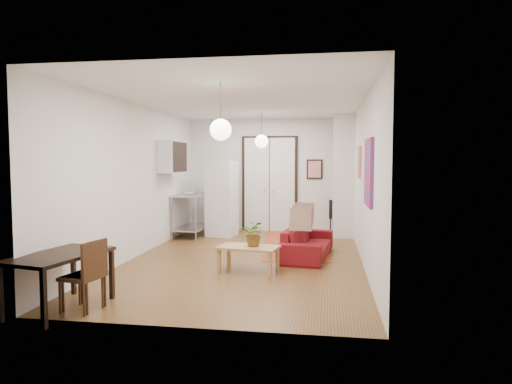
# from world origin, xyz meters

# --- Properties ---
(floor) EXTENTS (7.00, 7.00, 0.00)m
(floor) POSITION_xyz_m (0.00, 0.00, 0.00)
(floor) COLOR brown
(floor) RESTS_ON ground
(ceiling) EXTENTS (4.20, 7.00, 0.02)m
(ceiling) POSITION_xyz_m (0.00, 0.00, 2.90)
(ceiling) COLOR white
(ceiling) RESTS_ON wall_back
(wall_back) EXTENTS (4.20, 0.02, 2.90)m
(wall_back) POSITION_xyz_m (0.00, 3.50, 1.45)
(wall_back) COLOR white
(wall_back) RESTS_ON floor
(wall_front) EXTENTS (4.20, 0.02, 2.90)m
(wall_front) POSITION_xyz_m (0.00, -3.50, 1.45)
(wall_front) COLOR white
(wall_front) RESTS_ON floor
(wall_left) EXTENTS (0.02, 7.00, 2.90)m
(wall_left) POSITION_xyz_m (-2.10, 0.00, 1.45)
(wall_left) COLOR white
(wall_left) RESTS_ON floor
(wall_right) EXTENTS (0.02, 7.00, 2.90)m
(wall_right) POSITION_xyz_m (2.10, 0.00, 1.45)
(wall_right) COLOR white
(wall_right) RESTS_ON floor
(double_doors) EXTENTS (1.44, 0.06, 2.50)m
(double_doors) POSITION_xyz_m (0.00, 3.46, 1.20)
(double_doors) COLOR white
(double_doors) RESTS_ON wall_back
(stub_partition) EXTENTS (0.50, 0.10, 2.90)m
(stub_partition) POSITION_xyz_m (1.85, 2.55, 1.45)
(stub_partition) COLOR white
(stub_partition) RESTS_ON floor
(wall_cabinet) EXTENTS (0.35, 1.00, 0.70)m
(wall_cabinet) POSITION_xyz_m (-1.92, 1.50, 1.90)
(wall_cabinet) COLOR white
(wall_cabinet) RESTS_ON wall_left
(painting_popart) EXTENTS (0.05, 1.00, 1.00)m
(painting_popart) POSITION_xyz_m (2.08, -1.25, 1.65)
(painting_popart) COLOR red
(painting_popart) RESTS_ON wall_right
(painting_abstract) EXTENTS (0.05, 0.50, 0.60)m
(painting_abstract) POSITION_xyz_m (2.08, 0.80, 1.80)
(painting_abstract) COLOR beige
(painting_abstract) RESTS_ON wall_right
(poster_back) EXTENTS (0.40, 0.03, 0.50)m
(poster_back) POSITION_xyz_m (1.15, 3.47, 1.60)
(poster_back) COLOR red
(poster_back) RESTS_ON wall_back
(print_left) EXTENTS (0.03, 0.44, 0.54)m
(print_left) POSITION_xyz_m (-2.07, 2.00, 1.95)
(print_left) COLOR #A77145
(print_left) RESTS_ON wall_left
(pendant_back) EXTENTS (0.30, 0.30, 0.80)m
(pendant_back) POSITION_xyz_m (0.00, 2.00, 2.25)
(pendant_back) COLOR white
(pendant_back) RESTS_ON ceiling
(pendant_front) EXTENTS (0.30, 0.30, 0.80)m
(pendant_front) POSITION_xyz_m (0.00, -2.00, 2.25)
(pendant_front) COLOR white
(pendant_front) RESTS_ON ceiling
(kilim_rug) EXTENTS (1.64, 3.53, 0.01)m
(kilim_rug) POSITION_xyz_m (0.76, 1.56, 0.00)
(kilim_rug) COLOR #A74729
(kilim_rug) RESTS_ON floor
(sofa) EXTENTS (1.99, 0.97, 0.56)m
(sofa) POSITION_xyz_m (1.11, 0.39, 0.28)
(sofa) COLOR maroon
(sofa) RESTS_ON floor
(coffee_table) EXTENTS (1.04, 0.69, 0.43)m
(coffee_table) POSITION_xyz_m (0.21, -0.96, 0.37)
(coffee_table) COLOR tan
(coffee_table) RESTS_ON floor
(potted_plant) EXTENTS (0.43, 0.38, 0.42)m
(potted_plant) POSITION_xyz_m (0.31, -0.96, 0.64)
(potted_plant) COLOR #3E692F
(potted_plant) RESTS_ON coffee_table
(kitchen_counter) EXTENTS (0.71, 1.36, 1.02)m
(kitchen_counter) POSITION_xyz_m (-1.75, 2.39, 0.68)
(kitchen_counter) COLOR #AFB1B4
(kitchen_counter) RESTS_ON floor
(bowl) EXTENTS (0.25, 0.25, 0.06)m
(bowl) POSITION_xyz_m (-1.75, 2.09, 1.05)
(bowl) COLOR silver
(bowl) RESTS_ON kitchen_counter
(soap_bottle) EXTENTS (0.10, 0.10, 0.21)m
(soap_bottle) POSITION_xyz_m (-1.75, 2.64, 1.13)
(soap_bottle) COLOR teal
(soap_bottle) RESTS_ON kitchen_counter
(fridge) EXTENTS (0.72, 0.72, 1.81)m
(fridge) POSITION_xyz_m (-1.04, 2.50, 0.91)
(fridge) COLOR white
(fridge) RESTS_ON floor
(dining_table) EXTENTS (0.94, 1.36, 0.69)m
(dining_table) POSITION_xyz_m (-1.75, -3.15, 0.62)
(dining_table) COLOR black
(dining_table) RESTS_ON floor
(dining_chair_near) EXTENTS (0.48, 0.61, 0.86)m
(dining_chair_near) POSITION_xyz_m (-1.47, -3.00, 0.50)
(dining_chair_near) COLOR #3A2312
(dining_chair_near) RESTS_ON floor
(dining_chair_far) EXTENTS (0.48, 0.61, 0.86)m
(dining_chair_far) POSITION_xyz_m (-1.47, -3.07, 0.50)
(dining_chair_far) COLOR #3A2312
(dining_chair_far) RESTS_ON floor
(black_side_chair) EXTENTS (0.46, 0.46, 0.86)m
(black_side_chair) POSITION_xyz_m (1.75, 3.23, 0.50)
(black_side_chair) COLOR black
(black_side_chair) RESTS_ON floor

